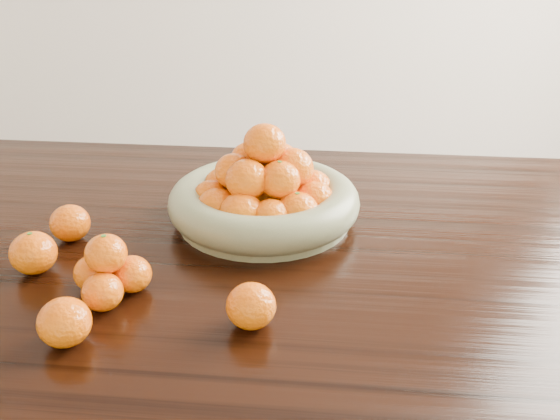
# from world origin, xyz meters

# --- Properties ---
(dining_table) EXTENTS (2.00, 1.00, 0.75)m
(dining_table) POSITION_xyz_m (0.00, 0.00, 0.66)
(dining_table) COLOR black
(dining_table) RESTS_ON ground
(fruit_bowl) EXTENTS (0.36, 0.36, 0.19)m
(fruit_bowl) POSITION_xyz_m (-0.00, 0.10, 0.80)
(fruit_bowl) COLOR gray
(fruit_bowl) RESTS_ON dining_table
(orange_pyramid) EXTENTS (0.12, 0.11, 0.10)m
(orange_pyramid) POSITION_xyz_m (-0.20, -0.18, 0.79)
(orange_pyramid) COLOR orange
(orange_pyramid) RESTS_ON dining_table
(loose_orange_0) EXTENTS (0.07, 0.07, 0.07)m
(loose_orange_0) POSITION_xyz_m (-0.35, -0.12, 0.78)
(loose_orange_0) COLOR orange
(loose_orange_0) RESTS_ON dining_table
(loose_orange_1) EXTENTS (0.07, 0.07, 0.07)m
(loose_orange_1) POSITION_xyz_m (-0.22, -0.30, 0.78)
(loose_orange_1) COLOR orange
(loose_orange_1) RESTS_ON dining_table
(loose_orange_2) EXTENTS (0.07, 0.07, 0.07)m
(loose_orange_2) POSITION_xyz_m (0.02, -0.23, 0.78)
(loose_orange_2) COLOR orange
(loose_orange_2) RESTS_ON dining_table
(loose_orange_3) EXTENTS (0.07, 0.07, 0.06)m
(loose_orange_3) POSITION_xyz_m (-0.33, -0.01, 0.78)
(loose_orange_3) COLOR orange
(loose_orange_3) RESTS_ON dining_table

